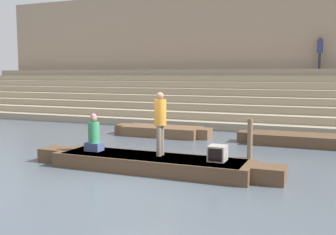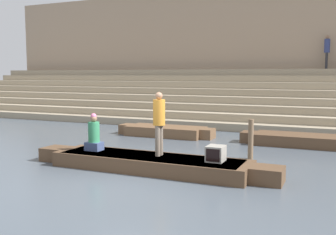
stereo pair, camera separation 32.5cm
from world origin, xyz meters
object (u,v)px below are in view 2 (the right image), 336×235
Objects in this scene: moored_boat_distant at (166,131)px; moored_boat_shore at (308,140)px; mooring_post at (251,139)px; person_standing at (159,119)px; person_rowing at (94,135)px; tv_set at (216,154)px; person_on_steps at (327,49)px; rowboat_main at (150,163)px.

moored_boat_shore is at bearing 3.27° from moored_boat_distant.
person_standing is at bearing -129.52° from mooring_post.
moored_boat_shore is at bearing 62.03° from person_standing.
person_rowing is 0.26× the size of moored_boat_distant.
moored_boat_shore is 1.16× the size of moored_boat_distant.
tv_set is 6.62m from moored_boat_distant.
moored_boat_shore is at bearing 77.34° from tv_set.
person_standing reaches higher than mooring_post.
mooring_post is 0.69× the size of person_on_steps.
person_standing is 0.96× the size of person_on_steps.
rowboat_main is 1.18m from person_standing.
person_on_steps is (5.50, 13.25, 3.03)m from person_rowing.
moored_boat_distant is 5.15m from mooring_post.
person_rowing is 7.58m from moored_boat_shore.
rowboat_main is 1.87m from person_rowing.
person_rowing reaches higher than tv_set.
mooring_post reaches higher than tv_set.
moored_boat_shore is (3.54, 5.42, 0.01)m from rowboat_main.
tv_set reaches higher than rowboat_main.
rowboat_main is 3.93× the size of person_on_steps.
rowboat_main is 1.83m from tv_set.
mooring_post is at bearing -79.96° from person_on_steps.
mooring_post is at bearing 52.62° from rowboat_main.
person_on_steps is at bearing 77.60° from rowboat_main.
rowboat_main is at bearing -120.55° from moored_boat_shore.
person_on_steps is at bearing 87.19° from tv_set.
person_rowing is at bearing -173.75° from tv_set.
person_standing is 0.41× the size of moored_boat_distant.
person_rowing reaches higher than mooring_post.
person_standing is 1.59× the size of person_rowing.
rowboat_main is 5.72× the size of mooring_post.
mooring_post is at bearing -31.86° from moored_boat_distant.
person_rowing is 0.60× the size of person_on_steps.
mooring_post is (4.16, -3.01, 0.39)m from moored_boat_distant.
person_rowing reaches higher than moored_boat_shore.
tv_set is at bearing -50.81° from moored_boat_distant.
person_rowing is at bearing -148.02° from mooring_post.
person_standing reaches higher than person_rowing.
mooring_post reaches higher than moored_boat_distant.
tv_set is 2.42m from mooring_post.
tv_set is 0.28× the size of person_on_steps.
person_on_steps is (1.59, 10.81, 3.24)m from mooring_post.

